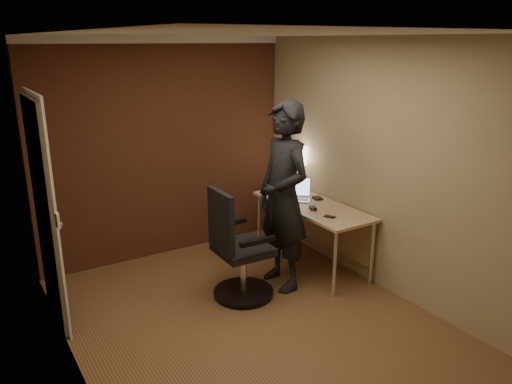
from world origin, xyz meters
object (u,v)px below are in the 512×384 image
Objects in this scene: desk at (317,214)px; person at (283,197)px; office_chair at (237,252)px; laptop at (296,193)px; mouse at (313,208)px; phone at (330,217)px; desk_lamp at (294,156)px; wallet at (318,198)px.

person is at bearing -161.64° from desk.
laptop is at bearing 24.23° from office_chair.
person reaches higher than mouse.
mouse is 0.48m from person.
laptop reaches higher than phone.
office_chair is at bearing -148.39° from desk_lamp.
office_chair reaches higher than wallet.
desk_lamp is (0.08, 0.55, 0.55)m from desk.
laptop is 0.22× the size of person.
laptop is at bearing 59.61° from phone.
laptop reaches higher than desk.
mouse is at bearing 65.45° from phone.
laptop is 3.81× the size of wallet.
wallet is at bearing -38.72° from laptop.
laptop is at bearing 109.75° from desk.
laptop is (-0.17, -0.28, -0.35)m from desk_lamp.
office_chair reaches higher than phone.
phone is 1.05× the size of wallet.
wallet is at bearing 64.85° from mouse.
wallet is at bearing -87.33° from desk_lamp.
wallet is at bearing 39.15° from phone.
laptop is 0.70m from phone.
office_chair is at bearing 143.20° from phone.
desk is 13.64× the size of wallet.
desk_lamp is 0.28× the size of person.
phone is 0.60m from wallet.
desk_lamp is at bearing 139.39° from person.
laptop reaches higher than wallet.
mouse reaches higher than desk.
wallet is (0.10, 0.12, 0.14)m from desk.
desk_lamp is at bearing 31.61° from office_chair.
phone is (-0.08, -0.69, -0.06)m from laptop.
office_chair is (-1.24, -0.31, -0.25)m from wallet.
wallet is (0.19, -0.16, -0.05)m from laptop.
phone is at bearing -104.54° from desk_lamp.
office_chair is at bearing -88.75° from person.
desk is 0.47m from phone.
desk is 15.00× the size of mouse.
desk_lamp is 4.86× the size of wallet.
desk is 2.80× the size of desk_lamp.
person is at bearing -155.60° from wallet.
phone is at bearing 64.25° from person.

